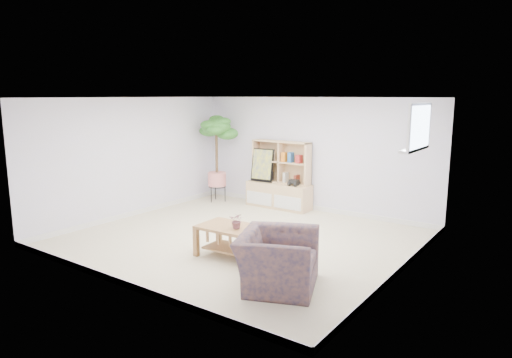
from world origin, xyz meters
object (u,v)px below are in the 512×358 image
Objects in this scene: floor_tree at (217,159)px; coffee_table at (236,242)px; storage_unit at (279,175)px; armchair at (278,256)px.

coffee_table is at bearing -45.48° from floor_tree.
storage_unit is 1.34× the size of armchair.
coffee_table is 3.88m from floor_tree.
storage_unit reaches higher than coffee_table.
storage_unit is at bearing 109.15° from coffee_table.
floor_tree is at bearing 132.59° from coffee_table.
coffee_table is at bearing -68.92° from storage_unit.
storage_unit reaches higher than armchair.
coffee_table is at bearing 42.14° from armchair.
storage_unit is 1.56m from floor_tree.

